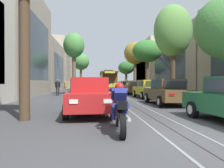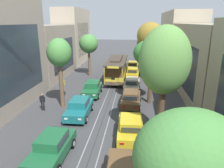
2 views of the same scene
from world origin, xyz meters
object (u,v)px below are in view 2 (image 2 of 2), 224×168
pedestrian_on_left_pavement (42,101)px  pedestrian_crossing_far (63,84)px  parked_car_green_second_left (52,147)px  parked_car_green_fourth_left (92,88)px  street_tree_kerb_right_near (190,158)px  parked_car_yellow_far_right (133,66)px  street_tree_kerb_left_mid (89,44)px  parked_car_yellow_sixth_right (133,73)px  parked_car_yellow_mid_right (130,127)px  street_tree_kerb_right_mid (152,54)px  street_tree_kerb_left_second (59,54)px  pedestrian_on_right_pavement (164,88)px  parked_car_beige_fifth_right (132,84)px  street_tree_kerb_right_second (165,62)px  parked_car_teal_mid_left (79,108)px  parked_car_brown_fourth_right (131,98)px  cable_car_trolley (117,68)px  street_tree_kerb_right_fourth (150,36)px  street_tree_kerb_right_far (146,44)px

pedestrian_on_left_pavement → pedestrian_crossing_far: pedestrian_on_left_pavement is taller
parked_car_green_second_left → pedestrian_on_left_pavement: (-3.74, 7.04, 0.16)m
parked_car_green_fourth_left → street_tree_kerb_right_near: bearing=-68.3°
parked_car_yellow_far_right → street_tree_kerb_left_mid: (-6.76, -4.12, 4.10)m
parked_car_yellow_sixth_right → parked_car_green_fourth_left: bearing=-118.3°
parked_car_yellow_mid_right → street_tree_kerb_right_mid: (1.78, 7.12, 4.35)m
street_tree_kerb_right_mid → pedestrian_crossing_far: bearing=164.2°
parked_car_yellow_sixth_right → street_tree_kerb_left_second: bearing=-119.3°
street_tree_kerb_right_mid → pedestrian_on_right_pavement: size_ratio=3.82×
parked_car_yellow_sixth_right → street_tree_kerb_left_mid: (-6.83, 0.80, 4.10)m
parked_car_yellow_sixth_right → parked_car_beige_fifth_right: bearing=-90.0°
parked_car_yellow_sixth_right → pedestrian_on_left_pavement: (-8.31, -13.25, 0.16)m
parked_car_yellow_mid_right → parked_car_beige_fifth_right: same height
parked_car_yellow_mid_right → street_tree_kerb_left_second: 9.70m
parked_car_yellow_mid_right → parked_car_yellow_sixth_right: 17.21m
street_tree_kerb_left_mid → street_tree_kerb_right_second: street_tree_kerb_right_second is taller
parked_car_teal_mid_left → pedestrian_crossing_far: bearing=119.3°
parked_car_green_second_left → street_tree_kerb_right_second: 8.80m
parked_car_brown_fourth_right → pedestrian_on_left_pavement: size_ratio=2.60×
street_tree_kerb_left_mid → cable_car_trolley: 5.91m
parked_car_green_fourth_left → street_tree_kerb_right_mid: size_ratio=0.67×
street_tree_kerb_left_mid → street_tree_kerb_right_fourth: 9.37m
pedestrian_crossing_far → street_tree_kerb_right_mid: bearing=-15.8°
parked_car_yellow_mid_right → pedestrian_on_left_pavement: (-8.47, 3.96, 0.16)m
pedestrian_on_left_pavement → cable_car_trolley: bearing=63.5°
street_tree_kerb_right_second → parked_car_beige_fifth_right: bearing=100.8°
street_tree_kerb_right_mid → street_tree_kerb_right_far: size_ratio=1.13×
pedestrian_on_right_pavement → street_tree_kerb_left_mid: bearing=140.3°
street_tree_kerb_left_second → street_tree_kerb_right_second: size_ratio=0.84×
parked_car_green_second_left → street_tree_kerb_left_second: bearing=105.0°
parked_car_green_fourth_left → parked_car_beige_fifth_right: (4.50, 2.21, 0.00)m
parked_car_green_second_left → parked_car_green_fourth_left: same height
parked_car_yellow_sixth_right → parked_car_yellow_far_right: bearing=90.8°
parked_car_yellow_far_right → street_tree_kerb_left_mid: street_tree_kerb_left_mid is taller
street_tree_kerb_right_near → street_tree_kerb_right_fourth: (0.11, 24.22, 2.17)m
parked_car_brown_fourth_right → parked_car_yellow_sixth_right: bearing=90.1°
street_tree_kerb_left_mid → street_tree_kerb_right_near: street_tree_kerb_left_mid is taller
parked_car_green_second_left → street_tree_kerb_left_second: size_ratio=0.65×
street_tree_kerb_right_second → pedestrian_on_left_pavement: size_ratio=4.76×
street_tree_kerb_right_far → pedestrian_on_right_pavement: street_tree_kerb_right_far is taller
parked_car_green_second_left → pedestrian_on_right_pavement: bearing=56.3°
cable_car_trolley → parked_car_yellow_mid_right: bearing=-81.3°
parked_car_green_second_left → parked_car_brown_fourth_right: size_ratio=1.00×
street_tree_kerb_right_far → parked_car_green_fourth_left: bearing=-112.6°
parked_car_green_fourth_left → parked_car_brown_fourth_right: 5.33m
parked_car_yellow_sixth_right → pedestrian_crossing_far: bearing=-139.5°
parked_car_teal_mid_left → parked_car_green_second_left: bearing=-90.6°
parked_car_yellow_far_right → street_tree_kerb_right_second: street_tree_kerb_right_second is taller
parked_car_green_fourth_left → pedestrian_on_left_pavement: (-3.81, -4.91, 0.16)m
parked_car_beige_fifth_right → parked_car_yellow_far_right: (-0.07, 11.05, 0.00)m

